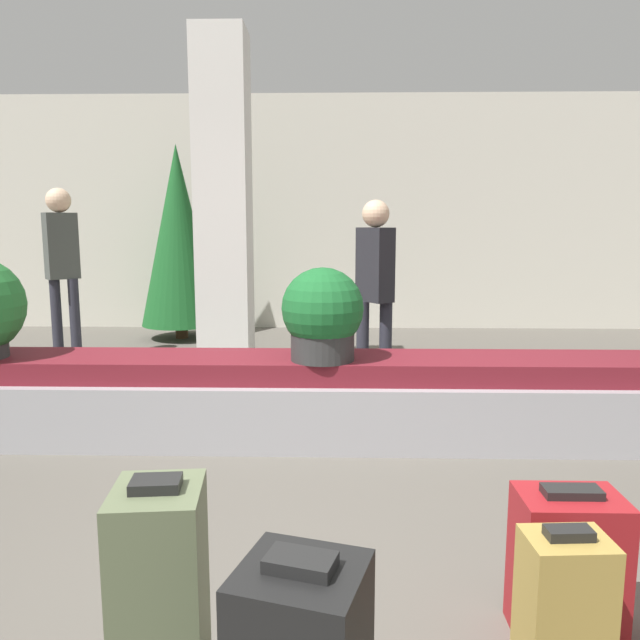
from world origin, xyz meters
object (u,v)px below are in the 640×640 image
(suitcase_8, at_px, (567,566))
(decorated_tree, at_px, (179,236))
(suitcase_7, at_px, (161,613))
(potted_plant_2, at_px, (323,315))
(traveler_1, at_px, (375,279))
(suitcase_2, at_px, (563,627))
(traveler_0, at_px, (62,256))
(pillar, at_px, (224,209))

(suitcase_8, distance_m, decorated_tree, 6.54)
(suitcase_7, xyz_separation_m, potted_plant_2, (0.41, 2.42, 0.50))
(traveler_1, distance_m, decorated_tree, 3.44)
(suitcase_2, relative_size, potted_plant_2, 0.98)
(traveler_0, distance_m, traveler_1, 3.47)
(potted_plant_2, relative_size, decorated_tree, 0.25)
(traveler_0, distance_m, decorated_tree, 1.61)
(pillar, bearing_deg, suitcase_2, -67.72)
(suitcase_7, bearing_deg, pillar, 91.44)
(pillar, relative_size, suitcase_7, 4.13)
(suitcase_8, distance_m, traveler_0, 5.92)
(suitcase_8, bearing_deg, suitcase_7, -160.72)
(suitcase_7, bearing_deg, traveler_0, 109.99)
(suitcase_7, distance_m, suitcase_8, 1.39)
(potted_plant_2, bearing_deg, traveler_0, 137.85)
(suitcase_8, bearing_deg, pillar, 116.07)
(pillar, distance_m, decorated_tree, 2.22)
(suitcase_2, height_order, potted_plant_2, potted_plant_2)
(suitcase_2, height_order, traveler_0, traveler_0)
(suitcase_7, bearing_deg, decorated_tree, 97.41)
(suitcase_8, relative_size, traveler_1, 0.34)
(decorated_tree, bearing_deg, traveler_1, -47.42)
(suitcase_7, height_order, traveler_1, traveler_1)
(pillar, distance_m, suitcase_8, 4.46)
(pillar, distance_m, potted_plant_2, 2.22)
(decorated_tree, bearing_deg, pillar, -64.91)
(suitcase_7, height_order, suitcase_8, suitcase_7)
(suitcase_2, xyz_separation_m, traveler_1, (-0.33, 3.66, 0.70))
(suitcase_7, relative_size, traveler_0, 0.42)
(pillar, relative_size, suitcase_8, 5.70)
(pillar, distance_m, traveler_1, 1.60)
(suitcase_2, relative_size, suitcase_8, 1.07)
(suitcase_8, xyz_separation_m, traveler_0, (-3.73, 4.51, 0.85))
(pillar, bearing_deg, traveler_1, -20.92)
(suitcase_7, height_order, potted_plant_2, potted_plant_2)
(suitcase_8, height_order, decorated_tree, decorated_tree)
(suitcase_7, xyz_separation_m, traveler_0, (-2.42, 4.97, 0.74))
(traveler_0, bearing_deg, decorated_tree, -166.58)
(potted_plant_2, xyz_separation_m, decorated_tree, (-1.90, 3.86, 0.44))
(suitcase_2, xyz_separation_m, traveler_0, (-3.58, 4.88, 0.83))
(suitcase_8, bearing_deg, suitcase_2, -111.83)
(suitcase_8, bearing_deg, potted_plant_2, 114.85)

